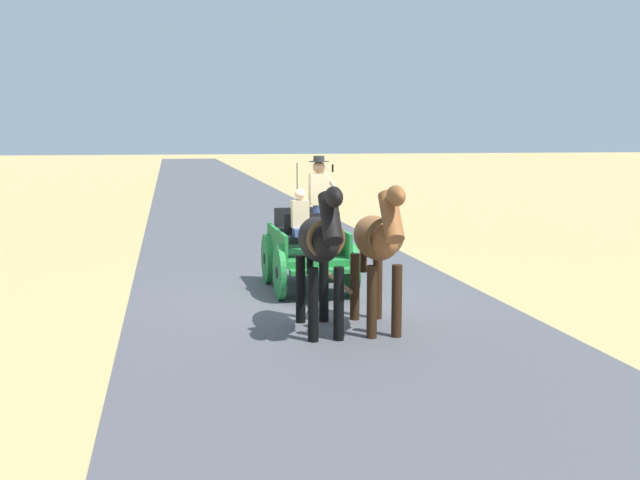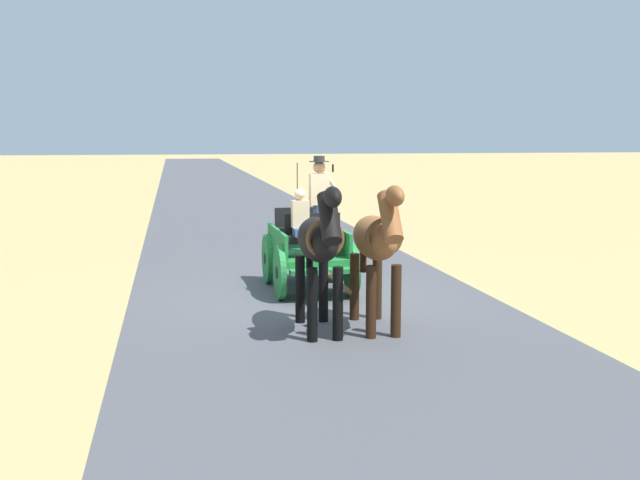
{
  "view_description": "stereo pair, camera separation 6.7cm",
  "coord_description": "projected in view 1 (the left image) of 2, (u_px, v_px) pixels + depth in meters",
  "views": [
    {
      "loc": [
        2.43,
        12.81,
        2.87
      ],
      "look_at": [
        -0.06,
        0.45,
        1.1
      ],
      "focal_mm": 42.04,
      "sensor_mm": 36.0,
      "label": 1
    },
    {
      "loc": [
        2.36,
        12.82,
        2.87
      ],
      "look_at": [
        -0.06,
        0.45,
        1.1
      ],
      "focal_mm": 42.04,
      "sensor_mm": 36.0,
      "label": 2
    }
  ],
  "objects": [
    {
      "name": "horse_near_side",
      "position": [
        377.0,
        242.0,
        10.94
      ],
      "size": [
        0.59,
        2.13,
        2.21
      ],
      "color": "brown",
      "rests_on": "ground"
    },
    {
      "name": "road_surface",
      "position": [
        311.0,
        298.0,
        13.31
      ],
      "size": [
        6.37,
        160.0,
        0.01
      ],
      "primitive_type": "cube",
      "color": "#4C4C51",
      "rests_on": "ground"
    },
    {
      "name": "ground_plane",
      "position": [
        311.0,
        298.0,
        13.31
      ],
      "size": [
        200.0,
        200.0,
        0.0
      ],
      "primitive_type": "plane",
      "color": "tan"
    },
    {
      "name": "horse_off_side",
      "position": [
        320.0,
        243.0,
        10.76
      ],
      "size": [
        0.58,
        2.13,
        2.21
      ],
      "color": "black",
      "rests_on": "ground"
    },
    {
      "name": "horse_drawn_carriage",
      "position": [
        308.0,
        247.0,
        13.86
      ],
      "size": [
        1.45,
        4.51,
        2.5
      ],
      "color": "#1E7233",
      "rests_on": "ground"
    }
  ]
}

